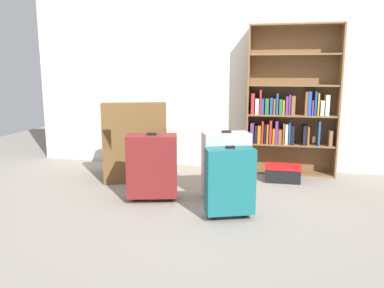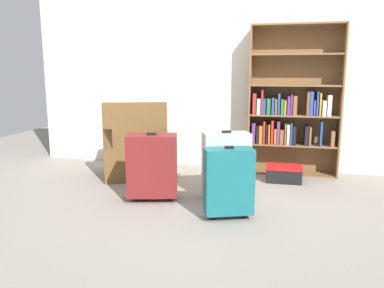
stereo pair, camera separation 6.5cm
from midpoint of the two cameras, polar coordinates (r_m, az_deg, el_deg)
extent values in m
plane|color=gray|center=(3.53, 0.34, -9.67)|extent=(8.91, 8.91, 0.00)
cube|color=silver|center=(4.94, 4.28, 11.54)|extent=(5.09, 0.10, 2.60)
cube|color=brown|center=(4.72, 8.03, 6.46)|extent=(0.02, 0.27, 1.77)
cube|color=brown|center=(4.76, 20.70, 5.91)|extent=(0.02, 0.27, 1.77)
cube|color=brown|center=(4.84, 14.34, 6.34)|extent=(1.06, 0.02, 1.77)
cube|color=brown|center=(4.86, 13.92, -4.13)|extent=(1.02, 0.25, 0.02)
cube|color=brown|center=(4.78, 14.11, -0.02)|extent=(1.02, 0.25, 0.02)
cube|color=brown|center=(4.73, 14.31, 4.20)|extent=(1.02, 0.25, 0.02)
cube|color=brown|center=(4.70, 14.51, 8.50)|extent=(1.02, 0.25, 0.02)
cube|color=brown|center=(4.70, 14.72, 12.81)|extent=(1.02, 0.25, 0.02)
cube|color=brown|center=(4.73, 14.92, 16.86)|extent=(1.02, 0.25, 0.02)
cube|color=#66337F|center=(4.74, 8.62, 1.72)|extent=(0.04, 0.22, 0.24)
cube|color=black|center=(4.75, 9.19, 1.50)|extent=(0.03, 0.23, 0.21)
cube|color=orange|center=(4.73, 9.66, 1.50)|extent=(0.04, 0.21, 0.21)
cube|color=#B22D2D|center=(4.72, 10.13, 1.78)|extent=(0.02, 0.18, 0.27)
cube|color=black|center=(4.73, 10.50, 1.58)|extent=(0.02, 0.21, 0.23)
cube|color=orange|center=(4.70, 10.84, 1.52)|extent=(0.02, 0.15, 0.23)
cube|color=#B22D2D|center=(4.71, 11.29, 1.81)|extent=(0.03, 0.17, 0.28)
cube|color=orange|center=(4.71, 11.71, 1.20)|extent=(0.02, 0.15, 0.19)
cube|color=#66337F|center=(4.72, 12.14, 1.74)|extent=(0.03, 0.19, 0.27)
cube|color=brown|center=(4.74, 12.63, 1.16)|extent=(0.04, 0.22, 0.18)
cube|color=brown|center=(4.73, 13.14, 1.56)|extent=(0.02, 0.20, 0.25)
cube|color=silver|center=(4.74, 13.54, 1.49)|extent=(0.03, 0.21, 0.24)
cube|color=#264C99|center=(4.71, 13.97, 1.56)|extent=(0.02, 0.16, 0.26)
cube|color=black|center=(4.73, 14.37, 1.34)|extent=(0.04, 0.19, 0.22)
cube|color=black|center=(4.75, 16.06, 1.33)|extent=(0.04, 0.23, 0.23)
cube|color=brown|center=(4.75, 16.55, 1.23)|extent=(0.02, 0.20, 0.21)
cube|color=#264C99|center=(4.74, 18.03, 1.56)|extent=(0.02, 0.17, 0.29)
cube|color=brown|center=(4.76, 19.58, 0.86)|extent=(0.04, 0.16, 0.18)
cube|color=#B22D2D|center=(4.69, 8.73, 6.01)|extent=(0.04, 0.19, 0.25)
cube|color=silver|center=(4.68, 9.34, 5.61)|extent=(0.04, 0.19, 0.19)
cube|color=#B22D2D|center=(4.68, 9.84, 6.22)|extent=(0.02, 0.20, 0.29)
cube|color=#264C99|center=(4.68, 10.16, 5.56)|extent=(0.03, 0.19, 0.18)
cube|color=#2D7238|center=(4.69, 10.77, 5.57)|extent=(0.04, 0.21, 0.19)
cube|color=#264C99|center=(4.66, 11.39, 5.58)|extent=(0.03, 0.16, 0.20)
cube|color=brown|center=(4.69, 11.82, 5.54)|extent=(0.02, 0.21, 0.19)
cube|color=#264C99|center=(4.69, 12.23, 5.90)|extent=(0.02, 0.21, 0.25)
cube|color=#2D7238|center=(4.69, 12.71, 5.46)|extent=(0.03, 0.21, 0.18)
cube|color=gold|center=(4.68, 13.13, 5.39)|extent=(0.02, 0.19, 0.17)
cube|color=#66337F|center=(4.66, 13.61, 5.62)|extent=(0.03, 0.16, 0.22)
cube|color=#66337F|center=(4.70, 13.98, 5.77)|extent=(0.02, 0.23, 0.24)
cube|color=brown|center=(4.67, 14.49, 5.62)|extent=(0.04, 0.17, 0.22)
cube|color=brown|center=(4.70, 16.25, 5.87)|extent=(0.02, 0.21, 0.27)
cube|color=#264C99|center=(4.68, 16.71, 5.86)|extent=(0.04, 0.17, 0.28)
cube|color=#66337F|center=(4.72, 17.13, 5.26)|extent=(0.02, 0.23, 0.18)
cube|color=#264C99|center=(4.69, 17.56, 5.82)|extent=(0.02, 0.17, 0.28)
cube|color=gold|center=(4.69, 17.94, 5.69)|extent=(0.02, 0.16, 0.26)
cube|color=silver|center=(4.72, 18.43, 5.18)|extent=(0.04, 0.21, 0.18)
cube|color=silver|center=(4.74, 19.10, 5.53)|extent=(0.04, 0.23, 0.24)
cube|color=brown|center=(4.62, -8.93, -2.27)|extent=(0.90, 0.90, 0.40)
cube|color=#91724F|center=(4.57, -9.02, 0.66)|extent=(0.67, 0.72, 0.08)
cube|color=brown|center=(4.25, -9.08, 2.77)|extent=(0.70, 0.36, 0.50)
cube|color=brown|center=(4.57, -5.28, 1.64)|extent=(0.34, 0.69, 0.22)
cube|color=brown|center=(4.57, -12.81, 1.41)|extent=(0.34, 0.69, 0.22)
cylinder|color=white|center=(4.56, -3.24, -4.29)|extent=(0.08, 0.08, 0.10)
torus|color=white|center=(4.55, -2.61, -4.27)|extent=(0.06, 0.01, 0.06)
cube|color=black|center=(4.48, 12.97, -4.40)|extent=(0.39, 0.24, 0.16)
cube|color=red|center=(4.45, 13.01, -3.31)|extent=(0.40, 0.25, 0.04)
cube|color=maroon|center=(3.68, -6.47, -3.22)|extent=(0.52, 0.36, 0.59)
cube|color=black|center=(3.62, -6.57, 1.50)|extent=(0.10, 0.07, 0.02)
cylinder|color=black|center=(3.79, -8.90, -7.96)|extent=(0.06, 0.06, 0.05)
cylinder|color=black|center=(3.76, -3.81, -7.97)|extent=(0.06, 0.06, 0.05)
cube|color=#B7BABF|center=(3.75, 4.59, -2.85)|extent=(0.50, 0.38, 0.60)
cube|color=black|center=(3.69, 4.66, 1.86)|extent=(0.10, 0.07, 0.02)
cylinder|color=black|center=(3.81, 2.19, -7.73)|extent=(0.06, 0.06, 0.05)
cylinder|color=black|center=(3.88, 6.79, -7.45)|extent=(0.06, 0.06, 0.05)
cube|color=#19666B|center=(3.24, 5.07, -5.50)|extent=(0.45, 0.33, 0.56)
cube|color=black|center=(3.17, 5.16, -0.48)|extent=(0.08, 0.06, 0.02)
cylinder|color=black|center=(3.31, 2.55, -10.66)|extent=(0.06, 0.06, 0.05)
cylinder|color=black|center=(3.37, 7.37, -10.34)|extent=(0.06, 0.06, 0.05)
camera|label=1|loc=(0.03, -90.51, -0.10)|focal=35.67mm
camera|label=2|loc=(0.03, 89.49, 0.10)|focal=35.67mm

